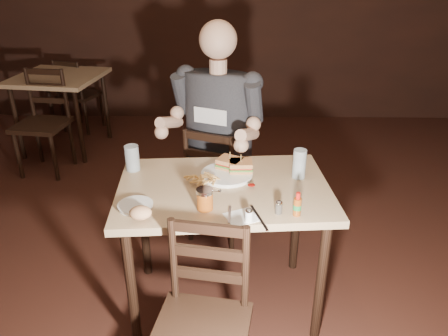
{
  "coord_description": "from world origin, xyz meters",
  "views": [
    {
      "loc": [
        0.11,
        -1.71,
        1.84
      ],
      "look_at": [
        0.08,
        0.31,
        0.85
      ],
      "focal_mm": 35.0,
      "sensor_mm": 36.0,
      "label": 1
    }
  ],
  "objects_px": {
    "bg_chair_near": "(41,125)",
    "side_plate": "(135,206)",
    "chair_far": "(220,182)",
    "chair_near": "(201,332)",
    "dinner_plate": "(227,175)",
    "glass_left": "(132,158)",
    "glass_right": "(299,164)",
    "syrup_dispenser": "(205,199)",
    "bg_table": "(59,84)",
    "hot_sauce": "(297,204)",
    "bg_chair_far": "(80,95)",
    "main_table": "(224,202)",
    "diner": "(216,109)"
  },
  "relations": [
    {
      "from": "hot_sauce",
      "to": "side_plate",
      "type": "relative_size",
      "value": 0.72
    },
    {
      "from": "chair_near",
      "to": "syrup_dispenser",
      "type": "relative_size",
      "value": 8.18
    },
    {
      "from": "dinner_plate",
      "to": "glass_right",
      "type": "distance_m",
      "value": 0.39
    },
    {
      "from": "side_plate",
      "to": "chair_far",
      "type": "bearing_deg",
      "value": 68.02
    },
    {
      "from": "chair_near",
      "to": "glass_right",
      "type": "bearing_deg",
      "value": 66.68
    },
    {
      "from": "chair_far",
      "to": "chair_near",
      "type": "bearing_deg",
      "value": 110.11
    },
    {
      "from": "hot_sauce",
      "to": "syrup_dispenser",
      "type": "height_order",
      "value": "hot_sauce"
    },
    {
      "from": "main_table",
      "to": "dinner_plate",
      "type": "bearing_deg",
      "value": 82.52
    },
    {
      "from": "bg_chair_near",
      "to": "glass_left",
      "type": "distance_m",
      "value": 1.95
    },
    {
      "from": "diner",
      "to": "bg_chair_far",
      "type": "bearing_deg",
      "value": 148.9
    },
    {
      "from": "glass_right",
      "to": "syrup_dispenser",
      "type": "bearing_deg",
      "value": -145.53
    },
    {
      "from": "diner",
      "to": "dinner_plate",
      "type": "xyz_separation_m",
      "value": [
        0.08,
        -0.54,
        -0.19
      ]
    },
    {
      "from": "chair_far",
      "to": "glass_right",
      "type": "bearing_deg",
      "value": 148.32
    },
    {
      "from": "diner",
      "to": "hot_sauce",
      "type": "bearing_deg",
      "value": -44.54
    },
    {
      "from": "main_table",
      "to": "diner",
      "type": "height_order",
      "value": "diner"
    },
    {
      "from": "glass_right",
      "to": "syrup_dispenser",
      "type": "xyz_separation_m",
      "value": [
        -0.48,
        -0.33,
        -0.03
      ]
    },
    {
      "from": "bg_table",
      "to": "bg_chair_far",
      "type": "height_order",
      "value": "bg_chair_far"
    },
    {
      "from": "syrup_dispenser",
      "to": "chair_near",
      "type": "bearing_deg",
      "value": -94.65
    },
    {
      "from": "chair_near",
      "to": "bg_chair_near",
      "type": "height_order",
      "value": "bg_chair_near"
    },
    {
      "from": "bg_chair_near",
      "to": "glass_left",
      "type": "bearing_deg",
      "value": -44.82
    },
    {
      "from": "chair_near",
      "to": "syrup_dispenser",
      "type": "bearing_deg",
      "value": 99.29
    },
    {
      "from": "glass_right",
      "to": "hot_sauce",
      "type": "xyz_separation_m",
      "value": [
        -0.06,
        -0.38,
        -0.02
      ]
    },
    {
      "from": "main_table",
      "to": "side_plate",
      "type": "height_order",
      "value": "side_plate"
    },
    {
      "from": "chair_near",
      "to": "glass_left",
      "type": "height_order",
      "value": "glass_left"
    },
    {
      "from": "main_table",
      "to": "bg_chair_far",
      "type": "bearing_deg",
      "value": 120.92
    },
    {
      "from": "chair_far",
      "to": "chair_near",
      "type": "xyz_separation_m",
      "value": [
        -0.04,
        -1.34,
        0.0
      ]
    },
    {
      "from": "bg_table",
      "to": "chair_far",
      "type": "height_order",
      "value": "chair_far"
    },
    {
      "from": "diner",
      "to": "chair_far",
      "type": "bearing_deg",
      "value": 90.0
    },
    {
      "from": "main_table",
      "to": "chair_far",
      "type": "relative_size",
      "value": 1.34
    },
    {
      "from": "bg_chair_far",
      "to": "dinner_plate",
      "type": "relative_size",
      "value": 3.05
    },
    {
      "from": "main_table",
      "to": "bg_chair_near",
      "type": "xyz_separation_m",
      "value": [
        -1.67,
        1.69,
        -0.22
      ]
    },
    {
      "from": "bg_chair_far",
      "to": "hot_sauce",
      "type": "bearing_deg",
      "value": 141.87
    },
    {
      "from": "chair_near",
      "to": "diner",
      "type": "relative_size",
      "value": 0.8
    },
    {
      "from": "bg_chair_near",
      "to": "side_plate",
      "type": "height_order",
      "value": "bg_chair_near"
    },
    {
      "from": "chair_far",
      "to": "syrup_dispenser",
      "type": "xyz_separation_m",
      "value": [
        -0.04,
        -0.92,
        0.4
      ]
    },
    {
      "from": "chair_far",
      "to": "glass_left",
      "type": "distance_m",
      "value": 0.81
    },
    {
      "from": "chair_far",
      "to": "dinner_plate",
      "type": "xyz_separation_m",
      "value": [
        0.06,
        -0.59,
        0.35
      ]
    },
    {
      "from": "glass_left",
      "to": "syrup_dispenser",
      "type": "height_order",
      "value": "glass_left"
    },
    {
      "from": "chair_near",
      "to": "dinner_plate",
      "type": "relative_size",
      "value": 3.16
    },
    {
      "from": "bg_table",
      "to": "glass_right",
      "type": "distance_m",
      "value": 2.98
    },
    {
      "from": "bg_table",
      "to": "dinner_plate",
      "type": "relative_size",
      "value": 3.34
    },
    {
      "from": "chair_far",
      "to": "glass_left",
      "type": "bearing_deg",
      "value": 70.42
    },
    {
      "from": "bg_chair_near",
      "to": "dinner_plate",
      "type": "relative_size",
      "value": 3.43
    },
    {
      "from": "bg_chair_far",
      "to": "main_table",
      "type": "bearing_deg",
      "value": 139.49
    },
    {
      "from": "dinner_plate",
      "to": "glass_left",
      "type": "xyz_separation_m",
      "value": [
        -0.52,
        0.07,
        0.06
      ]
    },
    {
      "from": "hot_sauce",
      "to": "bg_chair_near",
      "type": "bearing_deg",
      "value": 135.72
    },
    {
      "from": "bg_chair_far",
      "to": "chair_far",
      "type": "bearing_deg",
      "value": 146.52
    },
    {
      "from": "hot_sauce",
      "to": "bg_chair_far",
      "type": "bearing_deg",
      "value": 123.3
    },
    {
      "from": "bg_chair_far",
      "to": "syrup_dispenser",
      "type": "distance_m",
      "value": 3.43
    },
    {
      "from": "main_table",
      "to": "chair_far",
      "type": "bearing_deg",
      "value": 93.44
    }
  ]
}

